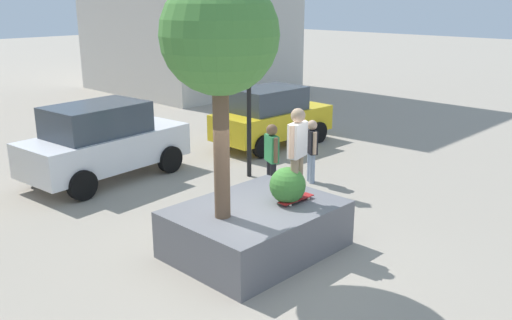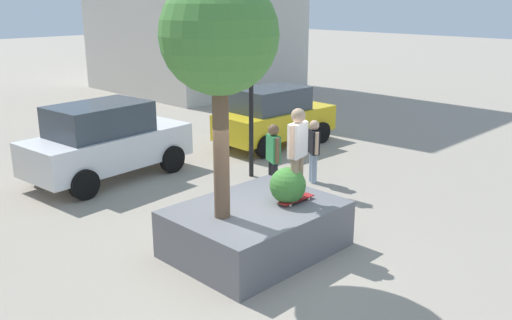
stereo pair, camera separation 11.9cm
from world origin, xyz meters
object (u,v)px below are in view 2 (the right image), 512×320
object	(u,v)px
taxi_cab	(274,116)
passerby_with_bag	(314,147)
planter_ledge	(256,229)
police_car	(106,141)
traffic_light_corner	(251,57)
bystander_watching	(273,154)
skateboard	(296,199)
skateboarder	(298,148)
plaza_tree	(219,38)

from	to	relation	value
taxi_cab	passerby_with_bag	xyz separation A→B (m)	(-2.03, -3.28, -0.01)
planter_ledge	police_car	size ratio (longest dim) A/B	0.68
traffic_light_corner	bystander_watching	world-z (taller)	traffic_light_corner
taxi_cab	passerby_with_bag	distance (m)	3.86
planter_ledge	skateboard	size ratio (longest dim) A/B	3.80
skateboarder	traffic_light_corner	world-z (taller)	traffic_light_corner
police_car	passerby_with_bag	world-z (taller)	police_car
taxi_cab	traffic_light_corner	world-z (taller)	traffic_light_corner
bystander_watching	skateboard	bearing A→B (deg)	-128.25
planter_ledge	passerby_with_bag	bearing A→B (deg)	24.72
bystander_watching	skateboarder	bearing A→B (deg)	-128.25
planter_ledge	bystander_watching	bearing A→B (deg)	37.34
plaza_tree	traffic_light_corner	size ratio (longest dim) A/B	0.88
skateboarder	traffic_light_corner	size ratio (longest dim) A/B	0.37
passerby_with_bag	bystander_watching	bearing A→B (deg)	175.00
passerby_with_bag	bystander_watching	distance (m)	1.39
bystander_watching	planter_ledge	bearing A→B (deg)	-142.66
planter_ledge	plaza_tree	distance (m)	3.64
taxi_cab	traffic_light_corner	xyz separation A→B (m)	(-2.81, -1.79, 2.23)
police_car	plaza_tree	bearing A→B (deg)	-100.67
skateboarder	bystander_watching	distance (m)	3.09
skateboarder	police_car	bearing A→B (deg)	93.36
skateboarder	bystander_watching	size ratio (longest dim) A/B	0.99
passerby_with_bag	taxi_cab	bearing A→B (deg)	58.20
taxi_cab	bystander_watching	bearing A→B (deg)	-137.28
skateboarder	traffic_light_corner	xyz separation A→B (m)	(2.42, 3.68, 1.22)
skateboard	passerby_with_bag	bearing A→B (deg)	34.29
taxi_cab	traffic_light_corner	size ratio (longest dim) A/B	0.88
plaza_tree	bystander_watching	distance (m)	4.80
traffic_light_corner	passerby_with_bag	world-z (taller)	traffic_light_corner
plaza_tree	police_car	distance (m)	6.61
skateboard	skateboarder	distance (m)	1.02
skateboarder	police_car	world-z (taller)	skateboarder
skateboarder	taxi_cab	bearing A→B (deg)	46.21
skateboard	bystander_watching	world-z (taller)	bystander_watching
skateboarder	plaza_tree	bearing A→B (deg)	162.14
plaza_tree	passerby_with_bag	distance (m)	5.83
plaza_tree	skateboarder	xyz separation A→B (m)	(1.46, -0.47, -2.03)
taxi_cab	traffic_light_corner	distance (m)	4.01
traffic_light_corner	taxi_cab	bearing A→B (deg)	32.43
police_car	skateboarder	bearing A→B (deg)	-86.64
plaza_tree	skateboard	world-z (taller)	plaza_tree
police_car	taxi_cab	xyz separation A→B (m)	(5.61, -0.80, -0.07)
traffic_light_corner	police_car	bearing A→B (deg)	137.13
skateboard	plaza_tree	bearing A→B (deg)	162.14
skateboarder	taxi_cab	distance (m)	7.64
skateboard	skateboarder	xyz separation A→B (m)	(0.00, 0.00, 1.02)
police_car	passerby_with_bag	bearing A→B (deg)	-48.81
police_car	traffic_light_corner	xyz separation A→B (m)	(2.79, -2.59, 2.16)
skateboard	police_car	world-z (taller)	police_car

